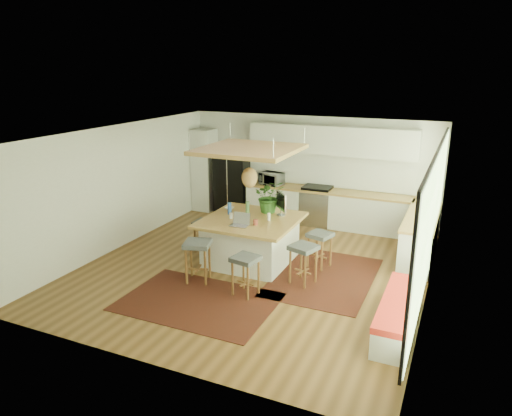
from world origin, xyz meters
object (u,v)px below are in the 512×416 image
at_px(stool_right_back, 319,250).
at_px(microwave, 272,177).
at_px(island, 251,240).
at_px(laptop, 239,220).
at_px(stool_near_left, 198,263).
at_px(monitor, 281,203).
at_px(stool_right_front, 303,265).
at_px(stool_left_side, 205,236).
at_px(stool_near_right, 246,276).
at_px(island_plant, 269,200).
at_px(fridge, 232,180).

xyz_separation_m(stool_right_back, microwave, (-2.08, 2.53, 0.77)).
distance_m(island, laptop, 0.77).
distance_m(stool_near_left, monitor, 2.15).
bearing_deg(monitor, stool_right_front, -1.42).
xyz_separation_m(stool_left_side, microwave, (0.46, 2.73, 0.77)).
distance_m(stool_near_right, monitor, 2.04).
xyz_separation_m(stool_right_back, stool_left_side, (-2.53, -0.19, 0.00)).
xyz_separation_m(stool_right_front, monitor, (-0.84, 1.01, 0.83)).
distance_m(laptop, monitor, 1.10).
bearing_deg(stool_right_front, stool_near_left, -158.72).
bearing_deg(stool_left_side, monitor, 12.13).
xyz_separation_m(microwave, island_plant, (0.87, -2.27, 0.08)).
height_order(island, island_plant, island_plant).
height_order(stool_left_side, island_plant, island_plant).
bearing_deg(stool_near_left, fridge, 108.28).
height_order(stool_near_left, island_plant, island_plant).
relative_size(island, stool_right_front, 2.46).
xyz_separation_m(island, stool_near_right, (0.53, -1.40, -0.11)).
xyz_separation_m(stool_left_side, island_plant, (1.33, 0.46, 0.85)).
bearing_deg(laptop, stool_right_back, 28.09).
distance_m(fridge, island, 3.52).
relative_size(stool_near_left, stool_right_back, 1.09).
height_order(stool_right_back, microwave, microwave).
height_order(stool_near_left, monitor, monitor).
distance_m(fridge, microwave, 1.21).
xyz_separation_m(stool_near_right, island_plant, (-0.37, 1.97, 0.85)).
xyz_separation_m(fridge, microwave, (1.19, -0.08, 0.20)).
height_order(stool_near_right, stool_right_back, stool_near_right).
distance_m(stool_near_right, stool_right_back, 1.90).
bearing_deg(microwave, stool_right_back, -38.01).
bearing_deg(island, stool_right_front, -22.55).
xyz_separation_m(island, laptop, (-0.02, -0.50, 0.58)).
relative_size(microwave, island_plant, 0.83).
height_order(stool_near_right, laptop, laptop).
bearing_deg(laptop, fridge, 116.39).
height_order(fridge, laptop, fridge).
height_order(stool_right_front, island_plant, island_plant).
xyz_separation_m(stool_near_left, monitor, (0.99, 1.72, 0.83)).
xyz_separation_m(stool_near_right, stool_right_front, (0.77, 0.85, 0.00)).
relative_size(fridge, monitor, 3.31).
distance_m(stool_left_side, island_plant, 1.64).
height_order(stool_near_right, island_plant, island_plant).
bearing_deg(island, monitor, 45.09).
height_order(island, laptop, laptop).
relative_size(stool_near_right, stool_right_back, 1.00).
relative_size(island, stool_near_left, 2.34).
relative_size(stool_near_right, monitor, 1.37).
distance_m(laptop, microwave, 3.42).
bearing_deg(island_plant, laptop, -99.53).
bearing_deg(stool_near_right, fridge, 119.36).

